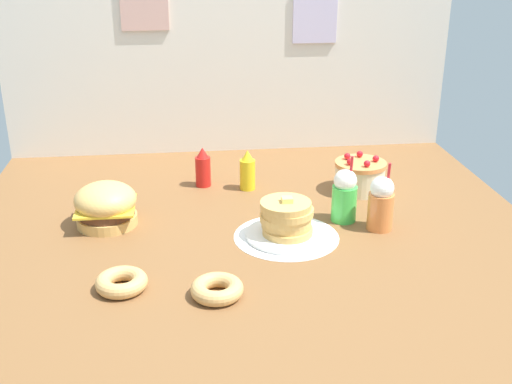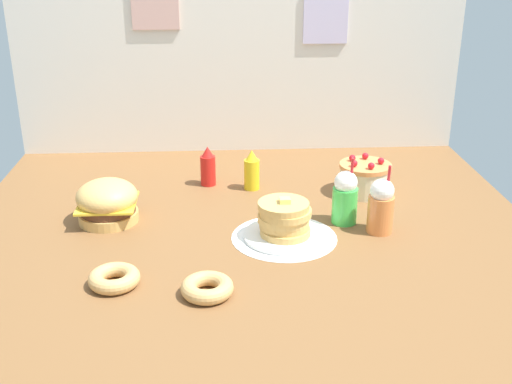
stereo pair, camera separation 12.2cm
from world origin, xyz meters
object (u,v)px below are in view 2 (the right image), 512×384
object	(u,v)px
layer_cake	(365,178)
donut_chocolate	(207,287)
pancake_stack	(284,222)
ketchup_bottle	(208,167)
orange_float_cup	(381,206)
mustard_bottle	(252,171)
cream_soda_cup	(345,197)
burger	(107,202)
donut_pink_glaze	(114,278)

from	to	relation	value
layer_cake	donut_chocolate	xyz separation A→B (m)	(-0.64, -0.77, -0.04)
pancake_stack	ketchup_bottle	xyz separation A→B (m)	(-0.27, 0.53, 0.02)
pancake_stack	orange_float_cup	xyz separation A→B (m)	(0.35, 0.03, 0.04)
mustard_bottle	cream_soda_cup	bearing A→B (deg)	-47.42
burger	pancake_stack	world-z (taller)	burger
pancake_stack	donut_chocolate	distance (m)	0.46
ketchup_bottle	donut_chocolate	bearing A→B (deg)	-89.66
mustard_bottle	orange_float_cup	distance (m)	0.63
burger	donut_chocolate	bearing A→B (deg)	-55.57
burger	mustard_bottle	distance (m)	0.63
ketchup_bottle	mustard_bottle	bearing A→B (deg)	-17.68
ketchup_bottle	pancake_stack	bearing A→B (deg)	-62.69
donut_pink_glaze	pancake_stack	bearing A→B (deg)	27.99
mustard_bottle	donut_pink_glaze	xyz separation A→B (m)	(-0.47, -0.77, -0.05)
burger	pancake_stack	size ratio (longest dim) A/B	0.78
pancake_stack	mustard_bottle	world-z (taller)	mustard_bottle
layer_cake	mustard_bottle	xyz separation A→B (m)	(-0.46, 0.08, 0.01)
layer_cake	ketchup_bottle	size ratio (longest dim) A/B	1.25
ketchup_bottle	orange_float_cup	bearing A→B (deg)	-38.73
orange_float_cup	donut_chocolate	bearing A→B (deg)	-147.25
mustard_bottle	donut_pink_glaze	size ratio (longest dim) A/B	1.08
cream_soda_cup	burger	bearing A→B (deg)	175.85
donut_pink_glaze	donut_chocolate	distance (m)	0.30
pancake_stack	cream_soda_cup	world-z (taller)	cream_soda_cup
orange_float_cup	donut_pink_glaze	world-z (taller)	orange_float_cup
donut_chocolate	mustard_bottle	bearing A→B (deg)	77.98
donut_pink_glaze	mustard_bottle	bearing A→B (deg)	58.78
layer_cake	donut_chocolate	world-z (taller)	layer_cake
donut_chocolate	orange_float_cup	bearing A→B (deg)	32.75
pancake_stack	donut_chocolate	size ratio (longest dim) A/B	1.83
burger	orange_float_cup	world-z (taller)	orange_float_cup
layer_cake	ketchup_bottle	bearing A→B (deg)	168.31
burger	donut_chocolate	xyz separation A→B (m)	(0.38, -0.55, -0.05)
cream_soda_cup	donut_pink_glaze	world-z (taller)	cream_soda_cup
ketchup_bottle	cream_soda_cup	xyz separation A→B (m)	(0.51, -0.41, 0.02)
mustard_bottle	cream_soda_cup	world-z (taller)	cream_soda_cup
orange_float_cup	burger	bearing A→B (deg)	171.41
pancake_stack	ketchup_bottle	size ratio (longest dim) A/B	1.70
orange_float_cup	donut_pink_glaze	bearing A→B (deg)	-160.24
ketchup_bottle	donut_pink_glaze	world-z (taller)	ketchup_bottle
pancake_stack	orange_float_cup	world-z (taller)	orange_float_cup
ketchup_bottle	donut_chocolate	xyz separation A→B (m)	(0.01, -0.90, -0.05)
layer_cake	mustard_bottle	size ratio (longest dim) A/B	1.25
pancake_stack	donut_chocolate	bearing A→B (deg)	-126.15
donut_pink_glaze	cream_soda_cup	bearing A→B (deg)	27.46
mustard_bottle	cream_soda_cup	xyz separation A→B (m)	(0.33, -0.36, 0.02)
layer_cake	donut_pink_glaze	distance (m)	1.16
burger	layer_cake	xyz separation A→B (m)	(1.02, 0.22, -0.01)
layer_cake	donut_pink_glaze	bearing A→B (deg)	-143.34
pancake_stack	donut_pink_glaze	world-z (taller)	pancake_stack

